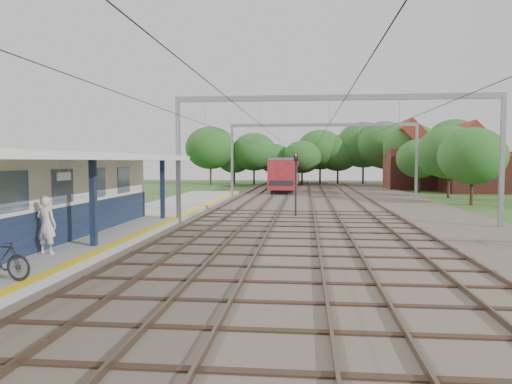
{
  "coord_description": "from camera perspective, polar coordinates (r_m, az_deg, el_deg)",
  "views": [
    {
      "loc": [
        1.98,
        -11.77,
        3.51
      ],
      "look_at": [
        -1.09,
        18.78,
        1.6
      ],
      "focal_mm": 35.0,
      "sensor_mm": 36.0,
      "label": 1
    }
  ],
  "objects": [
    {
      "name": "bicycle",
      "position": [
        14.96,
        -27.24,
        -6.85
      ],
      "size": [
        1.9,
        0.75,
        1.11
      ],
      "primitive_type": "imported",
      "rotation": [
        0.0,
        0.0,
        1.45
      ],
      "color": "black",
      "rests_on": "platform"
    },
    {
      "name": "canopy",
      "position": [
        20.27,
        -23.05,
        3.66
      ],
      "size": [
        6.4,
        20.0,
        3.44
      ],
      "color": "#111C36",
      "rests_on": "platform"
    },
    {
      "name": "yellow_stripe",
      "position": [
        26.95,
        -9.87,
        -3.22
      ],
      "size": [
        0.45,
        52.0,
        0.01
      ],
      "primitive_type": "cube",
      "color": "yellow",
      "rests_on": "platform"
    },
    {
      "name": "rail_tracks",
      "position": [
        41.91,
        5.07,
        -1.02
      ],
      "size": [
        11.8,
        88.0,
        0.15
      ],
      "color": "brown",
      "rests_on": "ballast_bed"
    },
    {
      "name": "platform",
      "position": [
        27.66,
        -14.37,
        -3.48
      ],
      "size": [
        5.0,
        52.0,
        0.35
      ],
      "primitive_type": "cube",
      "color": "gray",
      "rests_on": "ground"
    },
    {
      "name": "catenary_system",
      "position": [
        37.14,
        7.96,
        6.61
      ],
      "size": [
        17.22,
        88.0,
        7.0
      ],
      "color": "gray",
      "rests_on": "ground"
    },
    {
      "name": "tree_band",
      "position": [
        68.94,
        7.31,
        4.7
      ],
      "size": [
        31.72,
        30.88,
        8.82
      ],
      "color": "#382619",
      "rests_on": "ground"
    },
    {
      "name": "station_building",
      "position": [
        21.73,
        -24.24,
        -0.62
      ],
      "size": [
        3.41,
        18.0,
        3.4
      ],
      "color": "beige",
      "rests_on": "platform"
    },
    {
      "name": "house_far",
      "position": [
        65.3,
        18.17,
        3.14
      ],
      "size": [
        8.0,
        6.12,
        8.66
      ],
      "color": "brown",
      "rests_on": "ground"
    },
    {
      "name": "train",
      "position": [
        68.09,
        3.65,
        2.37
      ],
      "size": [
        2.88,
        35.83,
        3.78
      ],
      "color": "black",
      "rests_on": "ballast_bed"
    },
    {
      "name": "signal_post",
      "position": [
        30.93,
        4.58,
        1.56
      ],
      "size": [
        0.29,
        0.26,
        3.99
      ],
      "rotation": [
        0.0,
        0.0,
        -0.08
      ],
      "color": "black",
      "rests_on": "ground"
    },
    {
      "name": "ground",
      "position": [
        12.44,
        -3.73,
        -12.82
      ],
      "size": [
        160.0,
        160.0,
        0.0
      ],
      "primitive_type": "plane",
      "color": "#2D4C1E",
      "rests_on": "ground"
    },
    {
      "name": "ballast_bed",
      "position": [
        41.97,
        8.48,
        -1.21
      ],
      "size": [
        18.0,
        90.0,
        0.1
      ],
      "primitive_type": "cube",
      "color": "#473D33",
      "rests_on": "ground"
    },
    {
      "name": "house_near",
      "position": [
        60.83,
        23.99,
        2.76
      ],
      "size": [
        7.0,
        6.12,
        7.89
      ],
      "color": "brown",
      "rests_on": "ground"
    },
    {
      "name": "person",
      "position": [
        18.45,
        -22.84,
        -3.48
      ],
      "size": [
        0.78,
        0.58,
        1.97
      ],
      "primitive_type": "imported",
      "rotation": [
        0.0,
        0.0,
        2.98
      ],
      "color": "beige",
      "rests_on": "platform"
    }
  ]
}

